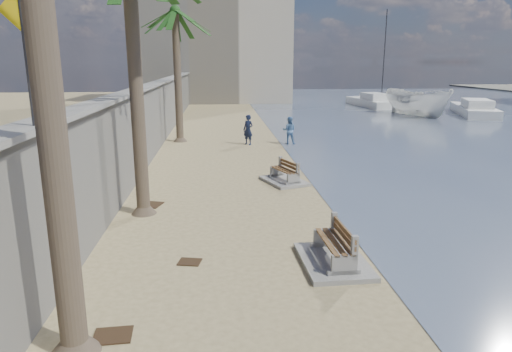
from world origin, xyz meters
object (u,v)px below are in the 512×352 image
yacht_near (474,111)px  boat_cruiser (418,101)px  bench_far (284,174)px  person_a (248,128)px  sailboat_west (381,100)px  bench_near (334,248)px  person_b (289,129)px  palm_back (175,13)px  yacht_far (371,103)px

yacht_near → boat_cruiser: bearing=112.6°
bench_far → boat_cruiser: 27.23m
person_a → sailboat_west: sailboat_west is taller
bench_near → boat_cruiser: boat_cruiser is taller
bench_far → bench_near: bearing=-89.4°
boat_cruiser → bench_near: bearing=-135.2°
bench_near → bench_far: bearing=90.6°
person_a → yacht_near: person_a is taller
person_a → person_b: 2.44m
bench_far → yacht_near: 30.99m
palm_back → sailboat_west: (22.09, 26.39, -7.17)m
person_b → yacht_far: (12.63, 22.91, -0.55)m
yacht_near → bench_far: bearing=156.3°
palm_back → sailboat_west: bearing=50.1°
person_a → yacht_near: size_ratio=0.21×
person_a → sailboat_west: (18.01, 27.82, -0.69)m
palm_back → yacht_far: palm_back is taller
person_b → yacht_far: size_ratio=0.20×
palm_back → yacht_near: size_ratio=0.89×
bench_near → palm_back: size_ratio=0.27×
person_b → sailboat_west: (15.57, 27.81, -0.58)m
palm_back → person_b: bearing=-12.3°
palm_back → person_a: palm_back is taller
person_a → sailboat_west: 33.15m
palm_back → yacht_near: bearing=25.9°
person_a → person_b: person_a is taller
person_a → bench_near: bearing=-47.1°
palm_back → sailboat_west: 35.15m
palm_back → sailboat_west: size_ratio=0.79×
bench_far → person_a: (-0.89, 8.81, 0.64)m
person_b → yacht_far: 26.17m
bench_far → person_b: bearing=80.0°
bench_near → bench_far: (-0.09, 7.72, -0.04)m
palm_back → person_a: 7.79m
yacht_near → person_b: bearing=144.6°
bench_near → person_b: bearing=84.9°
yacht_near → sailboat_west: sailboat_west is taller
palm_back → bench_far: bearing=-64.1°
boat_cruiser → yacht_near: bearing=-14.6°
boat_cruiser → palm_back: bearing=-167.3°
bench_far → person_b: 8.97m
bench_near → boat_cruiser: 33.84m
bench_near → palm_back: palm_back is taller
person_a → boat_cruiser: size_ratio=0.59×
bench_far → sailboat_west: sailboat_west is taller
bench_far → yacht_far: 34.75m
sailboat_west → boat_cruiser: bearing=-97.1°
yacht_near → palm_back: bearing=134.7°
person_a → person_b: bearing=39.9°
yacht_far → sailboat_west: (2.95, 4.90, -0.03)m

